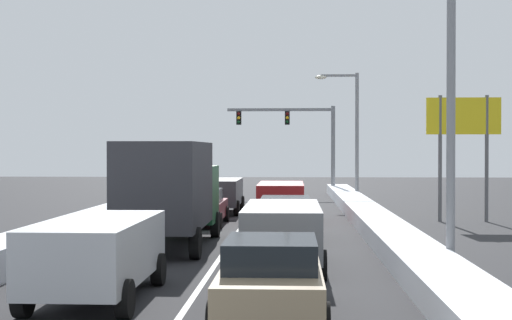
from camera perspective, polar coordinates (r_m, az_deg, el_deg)
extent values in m
plane|color=#28282B|center=(25.67, -1.87, -6.20)|extent=(120.00, 120.00, 0.00)
cube|color=silver|center=(30.04, -1.18, -5.18)|extent=(0.14, 48.49, 0.01)
cube|color=white|center=(30.10, 8.97, -4.57)|extent=(1.47, 48.49, 0.64)
cube|color=white|center=(30.83, -11.08, -4.29)|extent=(1.40, 48.49, 0.81)
cube|color=#937F60|center=(13.78, 1.18, -9.63)|extent=(1.82, 4.50, 0.70)
cube|color=black|center=(13.53, 1.16, -7.22)|extent=(1.64, 2.20, 0.55)
cube|color=red|center=(11.64, -2.62, -10.96)|extent=(0.24, 0.08, 0.14)
cube|color=red|center=(11.59, 4.33, -11.01)|extent=(0.24, 0.08, 0.14)
cylinder|color=black|center=(15.40, -2.01, -9.65)|extent=(0.22, 0.66, 0.66)
cylinder|color=black|center=(15.36, 4.72, -9.69)|extent=(0.22, 0.66, 0.66)
cylinder|color=black|center=(12.38, -3.26, -12.23)|extent=(0.22, 0.66, 0.66)
cube|color=slate|center=(19.48, 2.04, -5.33)|extent=(1.95, 4.90, 1.25)
cube|color=black|center=(17.06, 1.93, -5.28)|extent=(1.56, 0.06, 0.55)
cube|color=red|center=(17.14, -0.70, -6.51)|extent=(0.20, 0.08, 0.28)
cube|color=red|center=(17.12, 4.55, -6.52)|extent=(0.20, 0.08, 0.28)
cylinder|color=black|center=(21.28, -0.48, -6.65)|extent=(0.25, 0.74, 0.74)
cylinder|color=black|center=(21.26, 4.70, -6.66)|extent=(0.25, 0.74, 0.74)
cylinder|color=black|center=(17.93, -1.12, -8.04)|extent=(0.25, 0.74, 0.74)
cylinder|color=black|center=(17.90, 5.05, -8.06)|extent=(0.25, 0.74, 0.74)
cube|color=black|center=(25.62, 2.28, -4.80)|extent=(1.82, 4.50, 0.70)
cube|color=black|center=(25.42, 2.28, -3.48)|extent=(1.64, 2.20, 0.55)
cube|color=red|center=(23.44, 0.53, -5.03)|extent=(0.24, 0.08, 0.14)
cube|color=red|center=(23.42, 3.92, -5.03)|extent=(0.24, 0.08, 0.14)
cylinder|color=black|center=(27.22, 0.43, -5.11)|extent=(0.22, 0.66, 0.66)
cylinder|color=black|center=(27.20, 4.19, -5.11)|extent=(0.22, 0.66, 0.66)
cylinder|color=black|center=(24.14, 0.12, -5.86)|extent=(0.22, 0.66, 0.66)
cylinder|color=black|center=(24.12, 4.37, -5.87)|extent=(0.22, 0.66, 0.66)
cube|color=maroon|center=(32.42, 1.94, -2.90)|extent=(1.95, 4.90, 1.25)
cube|color=black|center=(30.00, 1.86, -2.67)|extent=(1.56, 0.06, 0.55)
cube|color=red|center=(30.06, 0.37, -3.38)|extent=(0.20, 0.08, 0.28)
cube|color=red|center=(30.03, 3.35, -3.38)|extent=(0.20, 0.08, 0.28)
cylinder|color=black|center=(34.20, 0.38, -3.84)|extent=(0.25, 0.74, 0.74)
cylinder|color=black|center=(34.17, 3.59, -3.85)|extent=(0.25, 0.74, 0.74)
cylinder|color=black|center=(30.81, 0.10, -4.35)|extent=(0.25, 0.74, 0.74)
cylinder|color=black|center=(30.78, 3.67, -4.35)|extent=(0.25, 0.74, 0.74)
cube|color=#B7BABF|center=(15.83, -12.08, -6.77)|extent=(1.95, 4.90, 1.25)
cube|color=black|center=(13.50, -14.74, -6.90)|extent=(1.56, 0.06, 0.55)
cube|color=red|center=(13.81, -17.84, -8.31)|extent=(0.20, 0.08, 0.28)
cube|color=red|center=(13.35, -11.49, -8.61)|extent=(0.20, 0.08, 0.28)
cylinder|color=black|center=(17.80, -13.64, -8.13)|extent=(0.25, 0.74, 0.74)
cylinder|color=black|center=(17.36, -7.52, -8.34)|extent=(0.25, 0.74, 0.74)
cylinder|color=black|center=(14.62, -17.49, -10.09)|extent=(0.25, 0.74, 0.74)
cylinder|color=black|center=(14.08, -10.06, -10.49)|extent=(0.25, 0.74, 0.74)
cube|color=#1E5633|center=(26.36, -5.65, -2.62)|extent=(2.35, 2.20, 2.00)
cube|color=#333338|center=(22.78, -7.00, -1.89)|extent=(2.35, 5.00, 2.60)
cylinder|color=black|center=(26.93, -7.93, -4.90)|extent=(0.28, 0.92, 0.92)
cylinder|color=black|center=(26.60, -3.15, -4.96)|extent=(0.28, 0.92, 0.92)
cylinder|color=black|center=(21.68, -10.63, -6.28)|extent=(0.28, 0.92, 0.92)
cylinder|color=black|center=(21.27, -4.69, -6.41)|extent=(0.28, 0.92, 0.92)
cube|color=maroon|center=(30.93, -4.22, -3.85)|extent=(1.82, 4.50, 0.70)
cube|color=black|center=(30.74, -4.26, -2.74)|extent=(1.64, 2.20, 0.55)
cube|color=red|center=(28.85, -6.13, -3.94)|extent=(0.24, 0.08, 0.14)
cube|color=red|center=(28.66, -3.39, -3.97)|extent=(0.24, 0.08, 0.14)
cylinder|color=black|center=(32.61, -5.44, -4.14)|extent=(0.22, 0.66, 0.66)
cylinder|color=black|center=(32.40, -2.31, -4.17)|extent=(0.22, 0.66, 0.66)
cylinder|color=black|center=(29.56, -6.31, -4.65)|extent=(0.22, 0.66, 0.66)
cylinder|color=black|center=(29.32, -2.86, -4.69)|extent=(0.22, 0.66, 0.66)
cube|color=#38383D|center=(36.75, -2.78, -2.47)|extent=(1.95, 4.90, 1.25)
cube|color=black|center=(34.34, -3.18, -2.23)|extent=(1.56, 0.06, 0.55)
cube|color=red|center=(34.46, -4.47, -2.85)|extent=(0.20, 0.08, 0.28)
cube|color=red|center=(34.30, -1.88, -2.86)|extent=(0.20, 0.08, 0.28)
cylinder|color=black|center=(38.58, -3.95, -3.32)|extent=(0.25, 0.74, 0.74)
cylinder|color=black|center=(38.40, -1.11, -3.34)|extent=(0.25, 0.74, 0.74)
cylinder|color=black|center=(35.22, -4.60, -3.71)|extent=(0.25, 0.74, 0.74)
cylinder|color=black|center=(35.02, -1.50, -3.73)|extent=(0.25, 0.74, 0.74)
cylinder|color=slate|center=(51.92, 5.96, 0.74)|extent=(0.28, 0.28, 6.20)
cube|color=slate|center=(51.93, 1.87, 3.89)|extent=(7.40, 0.20, 0.20)
cube|color=black|center=(51.89, 2.42, 3.26)|extent=(0.34, 0.34, 0.95)
sphere|color=#4C0A0A|center=(51.72, 2.42, 3.58)|extent=(0.22, 0.22, 0.22)
sphere|color=#F2AD14|center=(51.70, 2.42, 3.27)|extent=(0.22, 0.22, 0.22)
sphere|color=#0C3819|center=(51.69, 2.42, 2.95)|extent=(0.22, 0.22, 0.22)
cube|color=black|center=(52.03, -1.33, 3.25)|extent=(0.34, 0.34, 0.95)
sphere|color=#4C0A0A|center=(51.86, -1.34, 3.58)|extent=(0.22, 0.22, 0.22)
sphere|color=#F2AD14|center=(51.84, -1.34, 3.26)|extent=(0.22, 0.22, 0.22)
sphere|color=#0C3819|center=(51.83, -1.34, 2.95)|extent=(0.22, 0.22, 0.22)
cylinder|color=gray|center=(19.22, 14.78, 3.48)|extent=(0.22, 0.22, 8.07)
cylinder|color=gray|center=(45.40, 7.78, 1.75)|extent=(0.22, 0.22, 7.81)
cube|color=gray|center=(45.54, 6.40, 6.48)|extent=(2.20, 0.14, 0.14)
ellipsoid|color=#EAE5C6|center=(45.48, 5.01, 6.37)|extent=(0.70, 0.36, 0.24)
cylinder|color=#59595B|center=(33.15, 13.99, 0.11)|extent=(0.16, 0.16, 5.50)
cylinder|color=#59595B|center=(33.59, 17.34, 0.11)|extent=(0.16, 0.16, 5.50)
cube|color=yellow|center=(33.39, 15.69, 3.29)|extent=(3.20, 0.12, 1.60)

